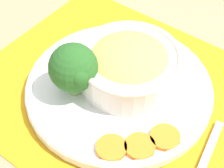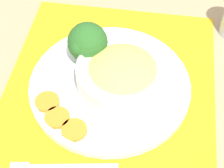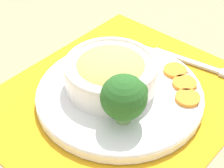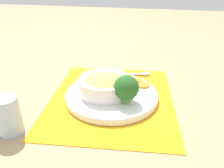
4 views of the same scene
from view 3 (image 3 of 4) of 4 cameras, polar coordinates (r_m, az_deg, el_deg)
name	(u,v)px [view 3 (image 3 of 4)]	position (r m, az deg, el deg)	size (l,w,h in m)	color
ground_plane	(120,99)	(0.72, 1.16, -2.35)	(4.00, 4.00, 0.00)	tan
placemat	(120,99)	(0.72, 1.16, -2.23)	(0.52, 0.46, 0.00)	orange
plate	(120,93)	(0.71, 1.17, -1.45)	(0.32, 0.32, 0.02)	white
bowl	(113,71)	(0.70, 0.08, 2.02)	(0.18, 0.18, 0.07)	silver
broccoli_floret	(124,97)	(0.62, 1.87, -2.05)	(0.08, 0.08, 0.09)	#759E51
carrot_slice_near	(188,98)	(0.70, 11.45, -2.11)	(0.05, 0.05, 0.01)	orange
carrot_slice_middle	(184,83)	(0.73, 10.98, 0.10)	(0.05, 0.05, 0.01)	orange
carrot_slice_far	(175,71)	(0.76, 9.57, 2.04)	(0.05, 0.05, 0.01)	orange
fork	(202,66)	(0.81, 13.50, 2.74)	(0.06, 0.18, 0.01)	#B7B7BC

